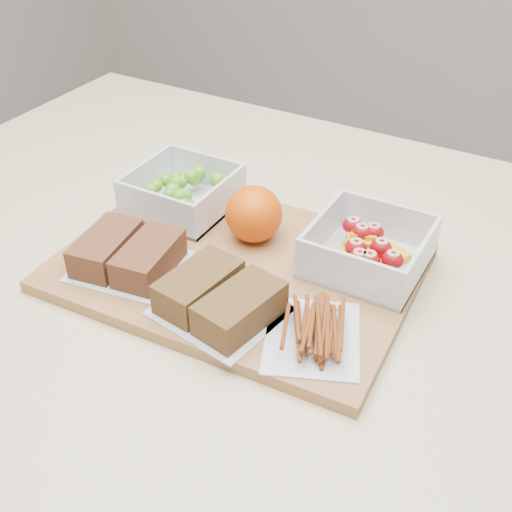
% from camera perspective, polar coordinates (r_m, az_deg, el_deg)
% --- Properties ---
extents(counter, '(1.20, 0.90, 0.90)m').
position_cam_1_polar(counter, '(1.13, -0.36, -19.73)').
color(counter, beige).
rests_on(counter, ground).
extents(cutting_board, '(0.43, 0.32, 0.02)m').
position_cam_1_polar(cutting_board, '(0.79, -1.70, -1.05)').
color(cutting_board, '#A07042').
rests_on(cutting_board, counter).
extents(grape_container, '(0.13, 0.13, 0.05)m').
position_cam_1_polar(grape_container, '(0.88, -6.41, 5.67)').
color(grape_container, silver).
rests_on(grape_container, cutting_board).
extents(fruit_container, '(0.13, 0.13, 0.06)m').
position_cam_1_polar(fruit_container, '(0.78, 9.90, 0.42)').
color(fruit_container, silver).
rests_on(fruit_container, cutting_board).
extents(orange, '(0.07, 0.07, 0.07)m').
position_cam_1_polar(orange, '(0.81, -0.20, 3.75)').
color(orange, '#E44E05').
rests_on(orange, cutting_board).
extents(sandwich_bag_left, '(0.14, 0.13, 0.04)m').
position_cam_1_polar(sandwich_bag_left, '(0.78, -11.34, 0.17)').
color(sandwich_bag_left, silver).
rests_on(sandwich_bag_left, cutting_board).
extents(sandwich_bag_center, '(0.15, 0.13, 0.04)m').
position_cam_1_polar(sandwich_bag_center, '(0.70, -3.29, -3.77)').
color(sandwich_bag_center, silver).
rests_on(sandwich_bag_center, cutting_board).
extents(pretzel_bag, '(0.14, 0.15, 0.03)m').
position_cam_1_polar(pretzel_bag, '(0.67, 5.07, -6.46)').
color(pretzel_bag, silver).
rests_on(pretzel_bag, cutting_board).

